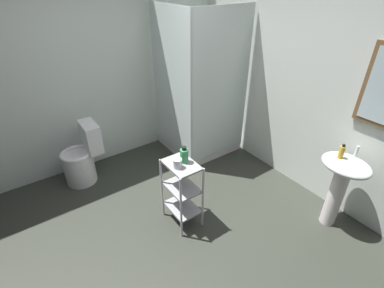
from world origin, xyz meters
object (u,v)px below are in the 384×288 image
pedestal_sink (341,179)px  shower_stall (198,122)px  hand_soap_bottle (342,152)px  body_wash_bottle_green (184,155)px  storage_cart (182,188)px  rinse_cup (178,163)px  toilet (82,159)px

pedestal_sink → shower_stall: bearing=-171.4°
hand_soap_bottle → body_wash_bottle_green: hand_soap_bottle is taller
storage_cart → rinse_cup: bearing=-65.1°
hand_soap_bottle → body_wash_bottle_green: size_ratio=0.85×
shower_stall → pedestal_sink: size_ratio=2.47×
toilet → body_wash_bottle_green: bearing=27.6°
toilet → pedestal_sink: bearing=40.4°
pedestal_sink → body_wash_bottle_green: bearing=-127.4°
toilet → shower_stall: bearing=81.0°
shower_stall → hand_soap_bottle: (1.90, 0.26, 0.41)m
shower_stall → toilet: 1.62m
toilet → storage_cart: bearing=25.9°
toilet → body_wash_bottle_green: 1.54m
body_wash_bottle_green → rinse_cup: bearing=-68.9°
storage_cart → body_wash_bottle_green: (-0.01, 0.04, 0.38)m
toilet → hand_soap_bottle: (2.15, 1.85, 0.56)m
pedestal_sink → toilet: bearing=-139.6°
hand_soap_bottle → rinse_cup: hand_soap_bottle is taller
hand_soap_bottle → shower_stall: bearing=-172.2°
body_wash_bottle_green → rinse_cup: size_ratio=1.86×
body_wash_bottle_green → shower_stall: bearing=138.5°
shower_stall → storage_cart: size_ratio=2.70×
hand_soap_bottle → rinse_cup: size_ratio=1.59×
shower_stall → pedestal_sink: bearing=8.6°
shower_stall → hand_soap_bottle: shower_stall is taller
rinse_cup → shower_stall: bearing=136.6°
hand_soap_bottle → pedestal_sink: bearing=30.0°
hand_soap_bottle → rinse_cup: (-0.83, -1.28, -0.09)m
toilet → rinse_cup: 1.52m
shower_stall → storage_cart: 1.42m
storage_cart → body_wash_bottle_green: size_ratio=4.32×
shower_stall → rinse_cup: shower_stall is taller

